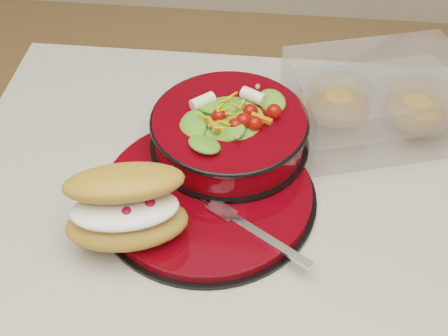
# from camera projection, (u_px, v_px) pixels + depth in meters

# --- Properties ---
(dinner_plate) EXTENTS (0.29, 0.29, 0.02)m
(dinner_plate) POSITION_uv_depth(u_px,v_px,m) (208.00, 194.00, 0.82)
(dinner_plate) COLOR black
(dinner_plate) RESTS_ON island_counter
(salad_bowl) EXTENTS (0.22, 0.22, 0.09)m
(salad_bowl) POSITION_uv_depth(u_px,v_px,m) (229.00, 126.00, 0.84)
(salad_bowl) COLOR black
(salad_bowl) RESTS_ON dinner_plate
(croissant) EXTENTS (0.16, 0.13, 0.09)m
(croissant) POSITION_uv_depth(u_px,v_px,m) (126.00, 207.00, 0.73)
(croissant) COLOR #C3893B
(croissant) RESTS_ON dinner_plate
(fork) EXTENTS (0.14, 0.10, 0.00)m
(fork) POSITION_uv_depth(u_px,v_px,m) (255.00, 231.00, 0.76)
(fork) COLOR silver
(fork) RESTS_ON dinner_plate
(pastry_box) EXTENTS (0.29, 0.24, 0.09)m
(pastry_box) POSITION_uv_depth(u_px,v_px,m) (378.00, 101.00, 0.90)
(pastry_box) COLOR white
(pastry_box) RESTS_ON island_counter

